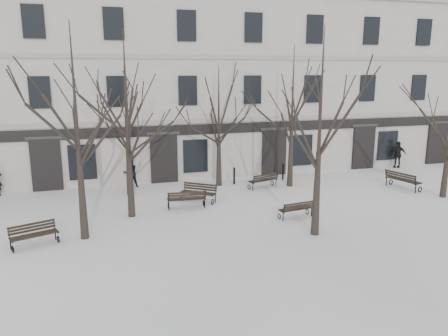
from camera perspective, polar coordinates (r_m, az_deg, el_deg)
name	(u,v)px	position (r m, az deg, el deg)	size (l,w,h in m)	color
ground	(269,219)	(19.85, 5.88, -6.69)	(100.00, 100.00, 0.00)	white
building	(201,85)	(31.13, -2.97, 10.73)	(40.40, 10.20, 11.40)	#B4AFA7
tree_0	(75,107)	(17.35, -18.84, 7.59)	(5.85, 5.85, 8.35)	black
tree_1	(126,103)	(19.58, -12.63, 8.35)	(5.80, 5.80, 8.29)	black
tree_2	(321,109)	(17.27, 12.51, 7.59)	(5.73, 5.73, 8.18)	black
tree_4	(126,116)	(23.33, -12.66, 6.66)	(4.75, 4.75, 6.79)	black
tree_5	(219,112)	(24.69, -0.69, 7.31)	(4.76, 4.76, 6.81)	black
tree_6	(293,99)	(24.78, 8.95, 8.85)	(5.57, 5.57, 7.95)	black
bench_0	(34,234)	(18.26, -23.60, -7.90)	(1.81, 1.19, 0.87)	black
bench_1	(187,199)	(21.16, -4.91, -4.01)	(1.88, 0.81, 0.92)	black
bench_2	(296,209)	(20.06, 9.43, -5.27)	(1.66, 0.80, 0.81)	black
bench_3	(199,192)	(22.26, -3.33, -3.14)	(1.83, 1.61, 0.92)	black
bench_4	(263,180)	(24.81, 5.18, -1.57)	(1.84, 1.10, 0.88)	black
bench_5	(402,180)	(26.48, 22.27, -1.41)	(1.22, 2.10, 1.01)	black
bollard_a	(234,175)	(25.55, 1.33, -0.94)	(0.13, 0.13, 1.02)	black
bollard_b	(283,171)	(26.86, 7.72, -0.43)	(0.13, 0.13, 0.98)	black
pedestrian_b	(131,187)	(25.55, -12.03, -2.49)	(0.84, 0.66, 1.73)	black
pedestrian_c	(397,168)	(32.25, 21.65, 0.03)	(1.08, 0.45, 1.84)	black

